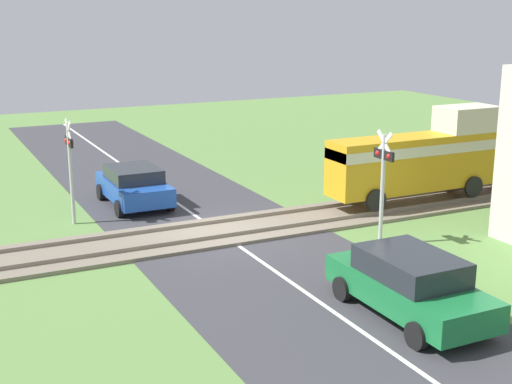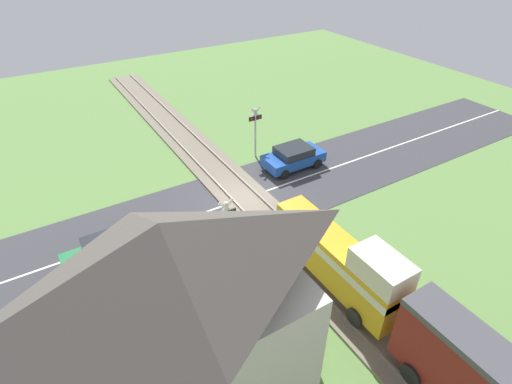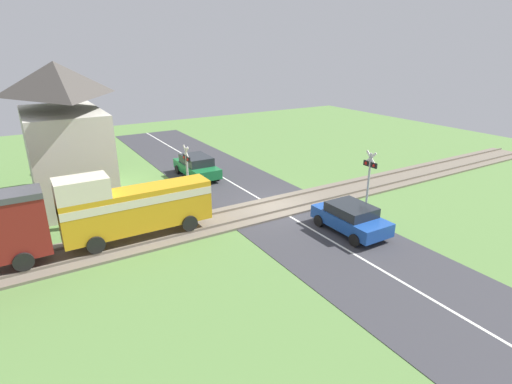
{
  "view_description": "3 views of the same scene",
  "coord_description": "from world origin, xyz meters",
  "px_view_note": "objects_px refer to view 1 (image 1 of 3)",
  "views": [
    {
      "loc": [
        19.53,
        -8.29,
        6.81
      ],
      "look_at": [
        0.0,
        1.25,
        1.2
      ],
      "focal_mm": 50.0,
      "sensor_mm": 36.0,
      "label": 1
    },
    {
      "loc": [
        8.9,
        15.94,
        13.05
      ],
      "look_at": [
        0.0,
        1.25,
        1.2
      ],
      "focal_mm": 28.0,
      "sensor_mm": 36.0,
      "label": 2
    },
    {
      "loc": [
        -17.04,
        11.59,
        8.49
      ],
      "look_at": [
        0.0,
        1.25,
        1.2
      ],
      "focal_mm": 28.0,
      "sensor_mm": 36.0,
      "label": 3
    }
  ],
  "objects_px": {
    "car_near_crossing": "(134,185)",
    "car_far_side": "(410,284)",
    "crossing_signal_west_approach": "(70,158)",
    "crossing_signal_east_approach": "(383,173)"
  },
  "relations": [
    {
      "from": "crossing_signal_east_approach",
      "to": "car_near_crossing",
      "type": "bearing_deg",
      "value": -144.41
    },
    {
      "from": "car_near_crossing",
      "to": "crossing_signal_west_approach",
      "type": "bearing_deg",
      "value": -61.56
    },
    {
      "from": "car_near_crossing",
      "to": "car_far_side",
      "type": "height_order",
      "value": "car_far_side"
    },
    {
      "from": "crossing_signal_west_approach",
      "to": "car_near_crossing",
      "type": "bearing_deg",
      "value": 118.44
    },
    {
      "from": "crossing_signal_west_approach",
      "to": "crossing_signal_east_approach",
      "type": "bearing_deg",
      "value": 51.72
    },
    {
      "from": "car_far_side",
      "to": "crossing_signal_west_approach",
      "type": "relative_size",
      "value": 1.26
    },
    {
      "from": "car_far_side",
      "to": "crossing_signal_west_approach",
      "type": "height_order",
      "value": "crossing_signal_west_approach"
    },
    {
      "from": "car_far_side",
      "to": "car_near_crossing",
      "type": "bearing_deg",
      "value": -166.38
    },
    {
      "from": "car_far_side",
      "to": "crossing_signal_west_approach",
      "type": "xyz_separation_m",
      "value": [
        -10.58,
        -5.3,
        1.4
      ]
    },
    {
      "from": "car_near_crossing",
      "to": "crossing_signal_east_approach",
      "type": "xyz_separation_m",
      "value": [
        7.41,
        5.3,
        1.44
      ]
    }
  ]
}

